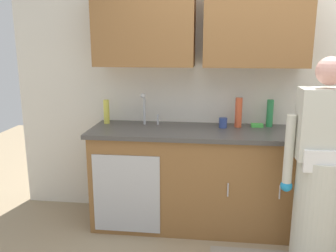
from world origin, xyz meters
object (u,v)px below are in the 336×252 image
at_px(bottle_water_tall, 107,112).
at_px(sink, 146,129).
at_px(bottle_soap, 238,113).
at_px(sponge, 257,125).
at_px(person_at_sink, 319,183).
at_px(bottle_cleaner_spray, 270,113).
at_px(cup_by_sink, 223,123).

bearing_deg(bottle_water_tall, sink, -18.90).
relative_size(bottle_soap, sponge, 2.52).
xyz_separation_m(bottle_soap, bottle_water_tall, (-1.27, 0.01, -0.02)).
height_order(person_at_sink, bottle_soap, person_at_sink).
bearing_deg(person_at_sink, sponge, 117.31).
height_order(bottle_soap, bottle_water_tall, bottle_soap).
xyz_separation_m(sink, bottle_soap, (0.85, 0.13, 0.15)).
bearing_deg(person_at_sink, bottle_cleaner_spray, 109.05).
xyz_separation_m(person_at_sink, bottle_soap, (-0.56, 0.70, 0.39)).
bearing_deg(bottle_water_tall, bottle_cleaner_spray, 1.77).
distance_m(sink, sponge, 1.05).
bearing_deg(cup_by_sink, sponge, 11.69).
relative_size(bottle_cleaner_spray, bottle_soap, 0.92).
relative_size(sink, bottle_soap, 1.81).
bearing_deg(sink, sponge, 8.83).
relative_size(person_at_sink, bottle_cleaner_spray, 6.34).
bearing_deg(bottle_cleaner_spray, bottle_water_tall, -178.23).
bearing_deg(bottle_soap, cup_by_sink, -164.08).
height_order(bottle_cleaner_spray, bottle_soap, bottle_soap).
xyz_separation_m(bottle_cleaner_spray, sponge, (-0.11, -0.03, -0.11)).
height_order(sink, sponge, sink).
height_order(bottle_cleaner_spray, cup_by_sink, bottle_cleaner_spray).
bearing_deg(person_at_sink, cup_by_sink, 136.38).
distance_m(sink, bottle_cleaner_spray, 1.17).
relative_size(bottle_cleaner_spray, sponge, 2.32).
xyz_separation_m(bottle_water_tall, sponge, (1.45, 0.02, -0.10)).
relative_size(cup_by_sink, sponge, 0.83).
bearing_deg(bottle_soap, bottle_water_tall, 179.65).
distance_m(sink, cup_by_sink, 0.72).
bearing_deg(bottle_cleaner_spray, bottle_soap, -169.19).
height_order(sink, bottle_water_tall, sink).
xyz_separation_m(bottle_water_tall, cup_by_sink, (1.13, -0.05, -0.07)).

